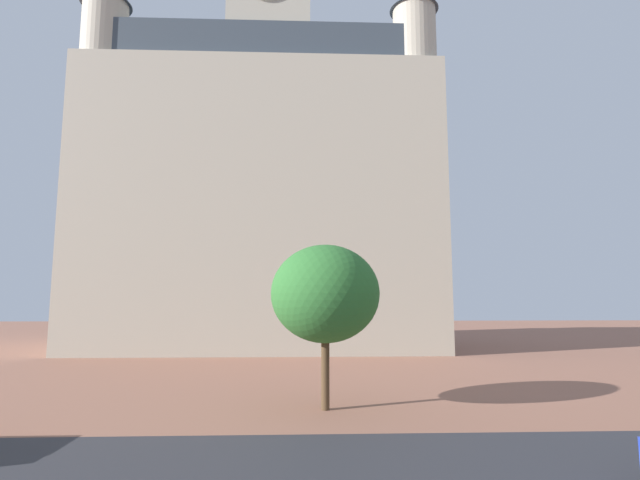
# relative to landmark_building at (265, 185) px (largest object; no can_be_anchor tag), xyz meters

# --- Properties ---
(ground_plane) EXTENTS (120.00, 120.00, 0.00)m
(ground_plane) POSITION_rel_landmark_building_xyz_m (3.36, -21.79, -11.33)
(ground_plane) COLOR #93604C
(landmark_building) EXTENTS (23.33, 11.55, 33.66)m
(landmark_building) POSITION_rel_landmark_building_xyz_m (0.00, 0.00, 0.00)
(landmark_building) COLOR #B2A893
(landmark_building) RESTS_ON ground_plane
(tree_curb_far) EXTENTS (3.35, 3.35, 4.97)m
(tree_curb_far) POSITION_rel_landmark_building_xyz_m (3.37, -18.40, -7.87)
(tree_curb_far) COLOR #4C3823
(tree_curb_far) RESTS_ON ground_plane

